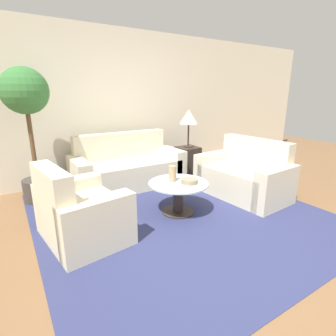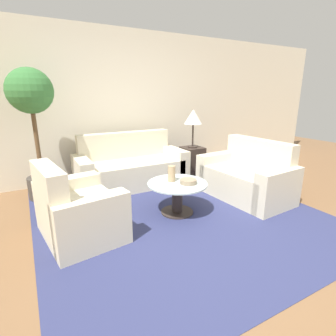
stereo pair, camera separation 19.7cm
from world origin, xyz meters
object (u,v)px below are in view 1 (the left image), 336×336
at_px(sofa_main, 127,169).
at_px(table_lamp, 189,118).
at_px(armchair, 78,215).
at_px(potted_plant, 28,112).
at_px(vase, 172,174).
at_px(loveseat, 245,177).
at_px(bowl, 189,181).
at_px(coffee_table, 178,193).

bearing_deg(sofa_main, table_lamp, -6.20).
bearing_deg(armchair, sofa_main, -48.62).
bearing_deg(potted_plant, vase, -42.49).
distance_m(sofa_main, loveseat, 1.92).
height_order(loveseat, potted_plant, potted_plant).
height_order(armchair, bowl, armchair).
relative_size(coffee_table, table_lamp, 1.13).
distance_m(armchair, bowl, 1.39).
xyz_separation_m(armchair, potted_plant, (-0.22, 1.41, 0.99)).
relative_size(vase, bowl, 0.99).
relative_size(sofa_main, coffee_table, 2.34).
distance_m(coffee_table, vase, 0.27).
height_order(armchair, coffee_table, armchair).
bearing_deg(bowl, coffee_table, 139.21).
bearing_deg(vase, bowl, -52.35).
relative_size(sofa_main, bowl, 8.59).
bearing_deg(bowl, vase, 127.65).
xyz_separation_m(armchair, bowl, (1.38, -0.11, 0.16)).
distance_m(sofa_main, vase, 1.28).
distance_m(potted_plant, vase, 2.12).
distance_m(sofa_main, table_lamp, 1.43).
height_order(vase, bowl, vase).
bearing_deg(bowl, loveseat, 4.40).
bearing_deg(coffee_table, armchair, 179.19).
relative_size(armchair, loveseat, 0.75).
height_order(coffee_table, potted_plant, potted_plant).
xyz_separation_m(table_lamp, bowl, (-0.94, -1.31, -0.65)).
height_order(loveseat, vase, loveseat).
distance_m(sofa_main, coffee_table, 1.36).
height_order(sofa_main, table_lamp, table_lamp).
relative_size(sofa_main, loveseat, 1.29).
bearing_deg(loveseat, table_lamp, -175.72).
xyz_separation_m(table_lamp, potted_plant, (-2.54, 0.21, 0.18)).
xyz_separation_m(potted_plant, vase, (1.46, -1.34, -0.75)).
xyz_separation_m(loveseat, potted_plant, (-2.72, 1.43, 0.99)).
distance_m(loveseat, bowl, 1.13).
relative_size(sofa_main, table_lamp, 2.65).
height_order(armchair, potted_plant, potted_plant).
distance_m(coffee_table, potted_plant, 2.30).
xyz_separation_m(armchair, vase, (1.24, 0.07, 0.24)).
bearing_deg(potted_plant, loveseat, -27.81).
bearing_deg(sofa_main, armchair, -130.65).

